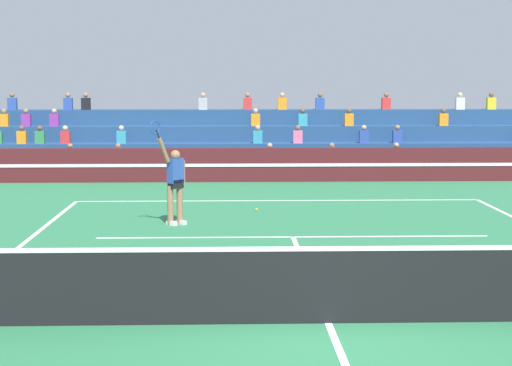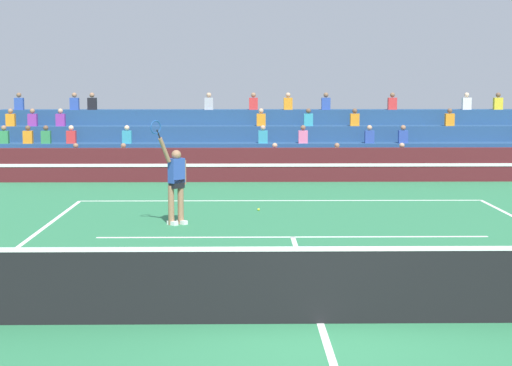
{
  "view_description": "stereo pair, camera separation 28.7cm",
  "coord_description": "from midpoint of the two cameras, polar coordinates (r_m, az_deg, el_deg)",
  "views": [
    {
      "loc": [
        -1.34,
        -11.26,
        3.28
      ],
      "look_at": [
        -0.77,
        6.84,
        1.1
      ],
      "focal_mm": 60.0,
      "sensor_mm": 36.0,
      "label": 1
    },
    {
      "loc": [
        -1.05,
        -11.26,
        3.28
      ],
      "look_at": [
        -0.77,
        6.84,
        1.1
      ],
      "focal_mm": 60.0,
      "sensor_mm": 36.0,
      "label": 2
    }
  ],
  "objects": [
    {
      "name": "tennis_net",
      "position": [
        11.65,
        5.05,
        -6.75
      ],
      "size": [
        12.0,
        0.1,
        1.1
      ],
      "color": "slate",
      "rests_on": "ground"
    },
    {
      "name": "court_lines",
      "position": [
        11.79,
        5.02,
        -9.3
      ],
      "size": [
        11.1,
        23.9,
        0.01
      ],
      "color": "white",
      "rests_on": "ground"
    },
    {
      "name": "tennis_player",
      "position": [
        19.49,
        -4.96,
        0.09
      ],
      "size": [
        0.81,
        0.82,
        2.46
      ],
      "color": "#9E7051",
      "rests_on": "ground"
    },
    {
      "name": "bleacher_stand",
      "position": [
        30.9,
        1.3,
        2.33
      ],
      "size": [
        19.98,
        3.8,
        2.83
      ],
      "color": "navy",
      "rests_on": "ground"
    },
    {
      "name": "sponsor_banner_wall",
      "position": [
        27.77,
        1.57,
        1.22
      ],
      "size": [
        18.0,
        0.26,
        1.1
      ],
      "color": "#51191E",
      "rests_on": "ground"
    },
    {
      "name": "tennis_ball",
      "position": [
        21.6,
        0.55,
        -1.78
      ],
      "size": [
        0.07,
        0.07,
        0.07
      ],
      "primitive_type": "sphere",
      "color": "#C6DB33",
      "rests_on": "ground"
    },
    {
      "name": "ground_plane",
      "position": [
        11.79,
        5.02,
        -9.32
      ],
      "size": [
        120.0,
        120.0,
        0.0
      ],
      "primitive_type": "plane",
      "color": "#2D7A4C"
    }
  ]
}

